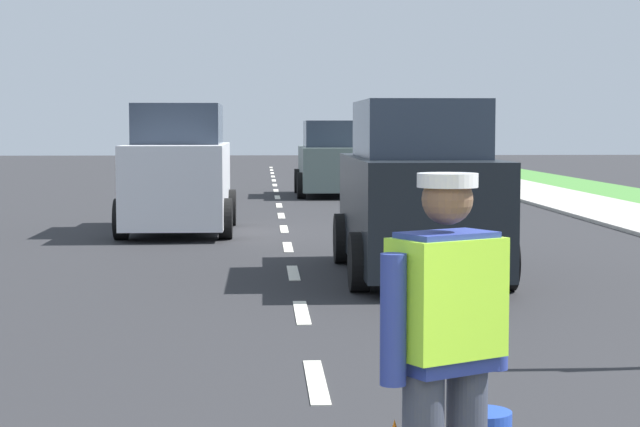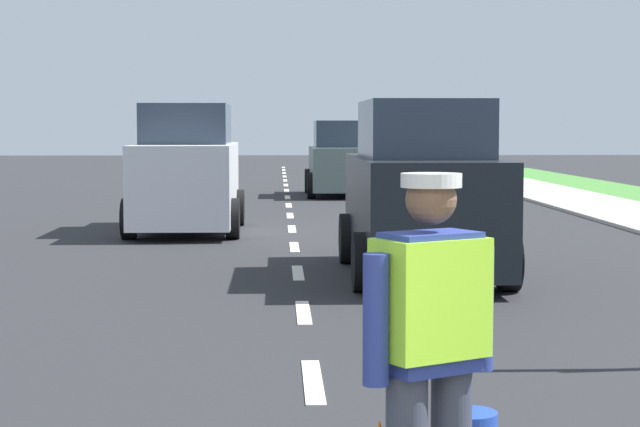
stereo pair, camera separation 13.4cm
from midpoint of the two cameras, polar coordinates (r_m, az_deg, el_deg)
ground_plane at (r=23.32m, az=-1.40°, el=-0.07°), size 96.00×96.00×0.00m
lane_center_line at (r=27.51m, az=-1.52°, el=0.64°), size 0.14×46.40×0.01m
road_worker at (r=4.80m, az=6.67°, el=-6.76°), size 0.64×0.60×1.67m
car_oncoming_second at (r=19.65m, az=-6.69°, el=2.11°), size 1.94×4.07×2.26m
car_outgoing_ahead at (r=13.78m, az=5.53°, el=0.95°), size 1.88×4.24×2.18m
car_outgoing_far at (r=29.68m, az=1.39°, el=2.72°), size 2.06×3.89×2.02m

